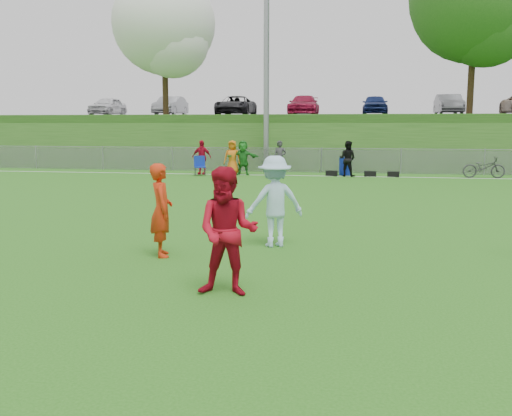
% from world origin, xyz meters
% --- Properties ---
extents(ground, '(120.00, 120.00, 0.00)m').
position_xyz_m(ground, '(0.00, 0.00, 0.00)').
color(ground, '#216014').
rests_on(ground, ground).
extents(sideline_far, '(60.00, 0.10, 0.01)m').
position_xyz_m(sideline_far, '(0.00, 18.00, 0.01)').
color(sideline_far, white).
rests_on(sideline_far, ground).
extents(fence, '(58.00, 0.06, 1.30)m').
position_xyz_m(fence, '(0.00, 20.00, 0.65)').
color(fence, gray).
rests_on(fence, ground).
extents(light_pole, '(1.20, 0.40, 12.15)m').
position_xyz_m(light_pole, '(-3.00, 20.80, 6.71)').
color(light_pole, gray).
rests_on(light_pole, ground).
extents(berm, '(120.00, 18.00, 3.00)m').
position_xyz_m(berm, '(0.00, 31.00, 1.50)').
color(berm, '#1F4A14').
rests_on(berm, ground).
extents(parking_lot, '(120.00, 12.00, 0.10)m').
position_xyz_m(parking_lot, '(0.00, 33.00, 3.05)').
color(parking_lot, black).
rests_on(parking_lot, berm).
extents(tree_white_flowering, '(6.30, 6.30, 8.78)m').
position_xyz_m(tree_white_flowering, '(-9.84, 24.92, 8.32)').
color(tree_white_flowering, black).
rests_on(tree_white_flowering, berm).
extents(tree_green_near, '(7.14, 7.14, 9.95)m').
position_xyz_m(tree_green_near, '(8.16, 24.42, 9.03)').
color(tree_green_near, black).
rests_on(tree_green_near, berm).
extents(car_row, '(32.04, 5.18, 1.44)m').
position_xyz_m(car_row, '(-1.17, 32.00, 3.82)').
color(car_row, silver).
rests_on(car_row, parking_lot).
extents(spectator_row, '(8.20, 0.88, 1.69)m').
position_xyz_m(spectator_row, '(-2.88, 18.00, 0.85)').
color(spectator_row, '#AC0B23').
rests_on(spectator_row, ground).
extents(gear_bags, '(6.42, 0.33, 0.26)m').
position_xyz_m(gear_bags, '(1.07, 18.10, 0.13)').
color(gear_bags, black).
rests_on(gear_bags, ground).
extents(player_red_left, '(0.64, 0.76, 1.76)m').
position_xyz_m(player_red_left, '(-1.86, 0.56, 0.88)').
color(player_red_left, red).
rests_on(player_red_left, ground).
extents(player_red_center, '(0.93, 0.73, 1.88)m').
position_xyz_m(player_red_center, '(-0.09, -1.65, 0.94)').
color(player_red_center, '#A40B1C').
rests_on(player_red_center, ground).
extents(player_blue, '(1.37, 1.11, 1.86)m').
position_xyz_m(player_blue, '(0.12, 1.80, 0.93)').
color(player_blue, '#A7CFE7').
rests_on(player_blue, ground).
extents(recycling_bin, '(0.72, 0.72, 0.87)m').
position_xyz_m(recycling_bin, '(1.25, 18.69, 0.43)').
color(recycling_bin, '#0E239A').
rests_on(recycling_bin, ground).
extents(camp_chair, '(0.68, 0.69, 0.96)m').
position_xyz_m(camp_chair, '(-5.71, 17.22, 0.28)').
color(camp_chair, '#0E289A').
rests_on(camp_chair, ground).
extents(bicycle, '(1.91, 0.71, 0.99)m').
position_xyz_m(bicycle, '(7.63, 18.26, 0.50)').
color(bicycle, '#2A2A2D').
rests_on(bicycle, ground).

